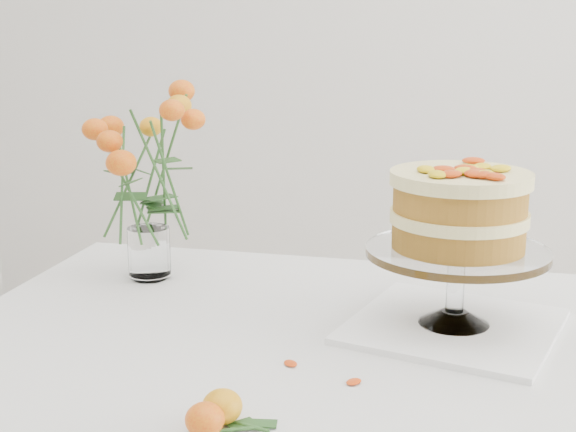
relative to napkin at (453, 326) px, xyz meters
name	(u,v)px	position (x,y,z in m)	size (l,w,h in m)	color
table	(379,395)	(-0.11, -0.10, -0.09)	(1.43, 0.93, 0.76)	tan
napkin	(453,326)	(0.00, 0.00, 0.00)	(0.32, 0.32, 0.01)	white
cake_stand	(459,218)	(0.00, 0.00, 0.18)	(0.29, 0.29, 0.26)	white
rose_vase	(145,157)	(-0.59, 0.14, 0.24)	(0.30, 0.30, 0.41)	white
loose_rose_near	(223,407)	(-0.27, -0.39, 0.02)	(0.09, 0.05, 0.04)	orange
loose_rose_far	(205,420)	(-0.28, -0.43, 0.02)	(0.08, 0.05, 0.04)	red
stray_petal_a	(291,364)	(-0.23, -0.20, 0.00)	(0.03, 0.02, 0.00)	yellow
stray_petal_b	(354,382)	(-0.13, -0.24, 0.00)	(0.03, 0.02, 0.00)	yellow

